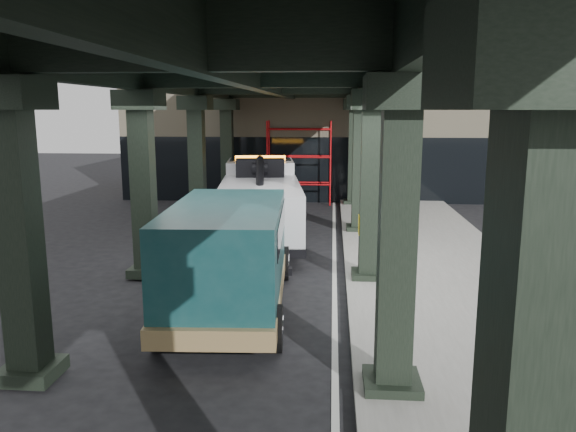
% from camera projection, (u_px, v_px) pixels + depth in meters
% --- Properties ---
extents(ground, '(90.00, 90.00, 0.00)m').
position_uv_depth(ground, '(262.00, 305.00, 13.13)').
color(ground, black).
rests_on(ground, ground).
extents(sidewalk, '(5.00, 40.00, 0.15)m').
position_uv_depth(sidewalk, '(441.00, 281.00, 14.72)').
color(sidewalk, gray).
rests_on(sidewalk, ground).
extents(lane_stripe, '(0.12, 38.00, 0.01)m').
position_uv_depth(lane_stripe, '(334.00, 281.00, 14.96)').
color(lane_stripe, silver).
rests_on(lane_stripe, ground).
extents(viaduct, '(7.40, 32.00, 6.40)m').
position_uv_depth(viaduct, '(254.00, 71.00, 14.10)').
color(viaduct, black).
rests_on(viaduct, ground).
extents(building, '(22.00, 10.00, 8.00)m').
position_uv_depth(building, '(340.00, 119.00, 31.82)').
color(building, '#C6B793').
rests_on(building, ground).
extents(scaffolding, '(3.08, 0.88, 4.00)m').
position_uv_depth(scaffolding, '(299.00, 160.00, 27.08)').
color(scaffolding, red).
rests_on(scaffolding, ground).
extents(tow_truck, '(3.51, 9.16, 2.93)m').
position_uv_depth(tow_truck, '(260.00, 199.00, 19.67)').
color(tow_truck, black).
rests_on(tow_truck, ground).
extents(towed_van, '(2.79, 6.35, 2.53)m').
position_uv_depth(towed_van, '(230.00, 255.00, 12.36)').
color(towed_van, '#113C3E').
rests_on(towed_van, ground).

